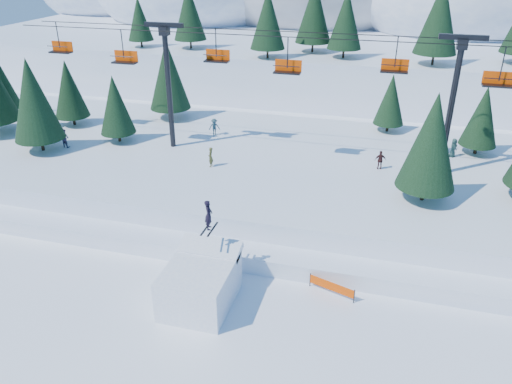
% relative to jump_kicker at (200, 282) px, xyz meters
% --- Properties ---
extents(ground, '(160.00, 160.00, 0.00)m').
position_rel_jump_kicker_xyz_m(ground, '(0.32, -1.77, -1.33)').
color(ground, white).
rests_on(ground, ground).
extents(mid_shelf, '(70.00, 22.00, 2.50)m').
position_rel_jump_kicker_xyz_m(mid_shelf, '(0.32, 16.23, -0.08)').
color(mid_shelf, white).
rests_on(mid_shelf, ground).
extents(berm, '(70.00, 6.00, 1.10)m').
position_rel_jump_kicker_xyz_m(berm, '(0.32, 6.23, -0.78)').
color(berm, white).
rests_on(berm, ground).
extents(jump_kicker, '(3.58, 4.88, 5.74)m').
position_rel_jump_kicker_xyz_m(jump_kicker, '(0.00, 0.00, 0.00)').
color(jump_kicker, white).
rests_on(jump_kicker, ground).
extents(chairlift, '(46.00, 3.21, 10.28)m').
position_rel_jump_kicker_xyz_m(chairlift, '(1.21, 16.28, 7.99)').
color(chairlift, black).
rests_on(chairlift, mid_shelf).
extents(conifer_stand, '(60.40, 17.12, 9.20)m').
position_rel_jump_kicker_xyz_m(conifer_stand, '(0.91, 16.51, 5.48)').
color(conifer_stand, black).
rests_on(conifer_stand, mid_shelf).
extents(distant_skiers, '(32.90, 7.92, 1.60)m').
position_rel_jump_kicker_xyz_m(distant_skiers, '(-2.34, 16.95, 1.95)').
color(distant_skiers, '#28424B').
rests_on(distant_skiers, mid_shelf).
extents(banner_near, '(2.71, 0.95, 0.90)m').
position_rel_jump_kicker_xyz_m(banner_near, '(7.03, 2.60, -0.79)').
color(banner_near, black).
rests_on(banner_near, ground).
extents(banner_far, '(2.67, 1.07, 0.90)m').
position_rel_jump_kicker_xyz_m(banner_far, '(9.62, 4.60, -0.79)').
color(banner_far, black).
rests_on(banner_far, ground).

